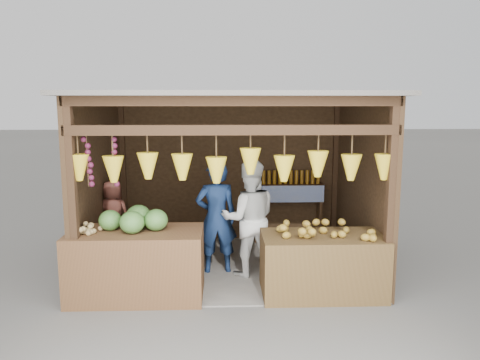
% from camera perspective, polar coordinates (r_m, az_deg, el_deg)
% --- Properties ---
extents(ground, '(80.00, 80.00, 0.00)m').
position_cam_1_polar(ground, '(7.44, -1.02, -10.44)').
color(ground, '#514F49').
rests_on(ground, ground).
extents(stall_structure, '(4.30, 3.30, 2.66)m').
position_cam_1_polar(stall_structure, '(7.01, -1.33, 2.37)').
color(stall_structure, slate).
rests_on(stall_structure, ground).
extents(back_shelf, '(1.25, 0.32, 1.32)m').
position_cam_1_polar(back_shelf, '(8.52, 5.88, -1.83)').
color(back_shelf, '#382314').
rests_on(back_shelf, ground).
extents(counter_left, '(1.71, 0.85, 0.89)m').
position_cam_1_polar(counter_left, '(6.32, -12.48, -10.00)').
color(counter_left, '#4F311A').
rests_on(counter_left, ground).
extents(counter_right, '(1.59, 0.85, 0.81)m').
position_cam_1_polar(counter_right, '(6.37, 9.97, -10.15)').
color(counter_right, '#473017').
rests_on(counter_right, ground).
extents(stool, '(0.30, 0.30, 0.29)m').
position_cam_1_polar(stool, '(7.64, -14.96, -9.08)').
color(stool, black).
rests_on(stool, ground).
extents(man_standing, '(0.66, 0.47, 1.69)m').
position_cam_1_polar(man_standing, '(6.94, -2.90, -4.61)').
color(man_standing, '#14274D').
rests_on(man_standing, ground).
extents(woman_standing, '(0.87, 0.69, 1.71)m').
position_cam_1_polar(woman_standing, '(6.82, 1.13, -4.74)').
color(woman_standing, silver).
rests_on(woman_standing, ground).
extents(vendor_seated, '(0.59, 0.46, 1.07)m').
position_cam_1_polar(vendor_seated, '(7.46, -15.17, -4.12)').
color(vendor_seated, brown).
rests_on(vendor_seated, stool).
extents(melon_pile, '(1.00, 0.50, 0.32)m').
position_cam_1_polar(melon_pile, '(6.15, -12.73, -4.64)').
color(melon_pile, '#1C5516').
rests_on(melon_pile, counter_left).
extents(tanfruit_pile, '(0.34, 0.40, 0.13)m').
position_cam_1_polar(tanfruit_pile, '(6.21, -17.96, -5.63)').
color(tanfruit_pile, olive).
rests_on(tanfruit_pile, counter_left).
extents(mango_pile, '(1.40, 0.64, 0.22)m').
position_cam_1_polar(mango_pile, '(6.18, 10.41, -5.79)').
color(mango_pile, '#C95D1A').
rests_on(mango_pile, counter_right).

